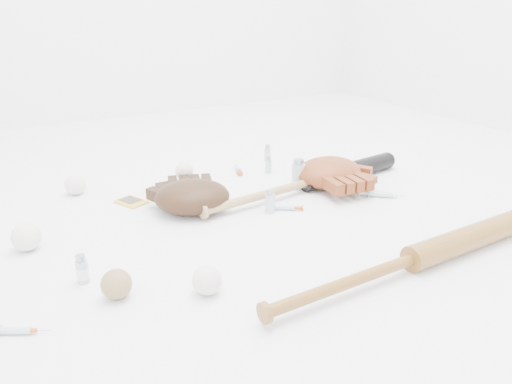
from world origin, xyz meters
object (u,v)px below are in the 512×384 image
bat_wood (413,259)px  glove_dark (192,196)px  pedestal (185,184)px  bat_dark (307,183)px

bat_wood → glove_dark: size_ratio=3.30×
glove_dark → pedestal: (0.05, 0.18, -0.03)m
bat_dark → pedestal: bearing=140.5°
pedestal → glove_dark: bearing=-105.2°
bat_dark → pedestal: size_ratio=13.47×
bat_wood → pedestal: (-0.26, 0.77, -0.01)m
glove_dark → pedestal: 0.19m
bat_wood → pedestal: size_ratio=13.94×
bat_wood → pedestal: bearing=107.0°
bat_dark → bat_wood: size_ratio=0.97×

